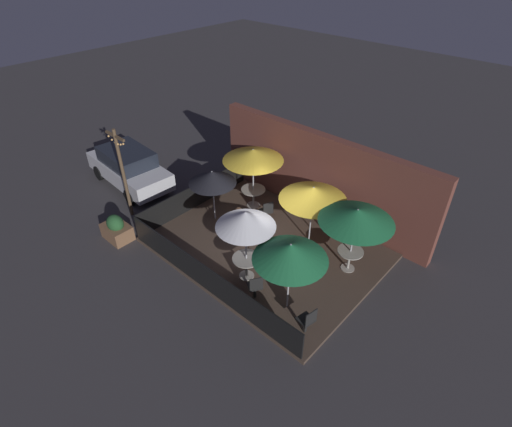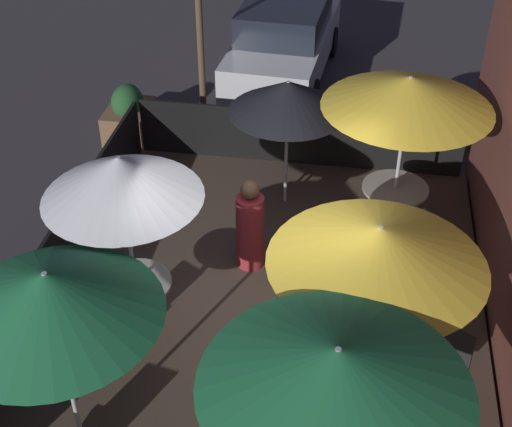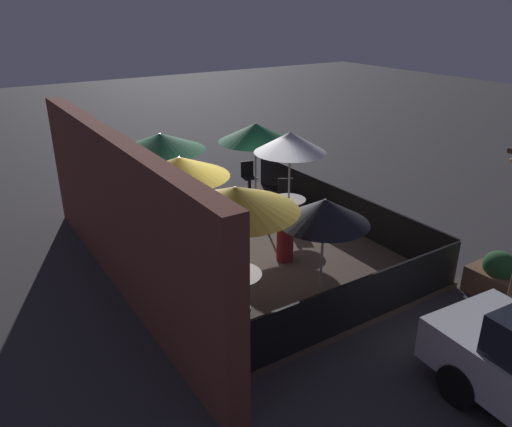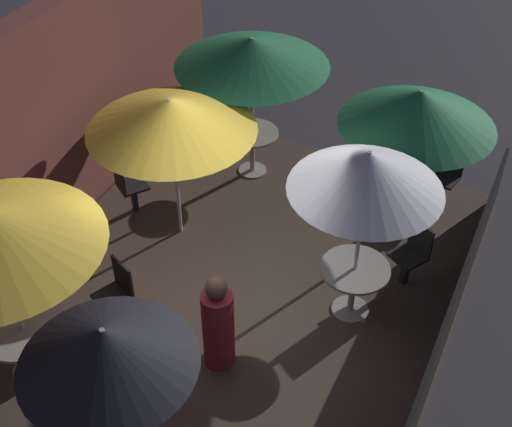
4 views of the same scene
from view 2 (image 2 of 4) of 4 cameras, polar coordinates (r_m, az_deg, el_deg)
ground_plane at (r=9.19m, az=0.70°, el=-8.47°), size 60.00×60.00×0.00m
patio_deck at (r=9.15m, az=0.71°, el=-8.21°), size 7.35×5.50×0.12m
fence_front at (r=9.46m, az=-15.72°, el=-3.76°), size 7.15×0.05×0.95m
fence_side_left at (r=11.72m, az=3.40°, el=6.08°), size 0.05×5.30×0.95m
patio_umbrella_0 at (r=7.66m, az=-10.76°, el=2.83°), size 1.76×1.76×2.46m
patio_umbrella_1 at (r=5.72m, az=6.46°, el=-12.20°), size 2.26×2.26×2.31m
patio_umbrella_2 at (r=9.46m, az=12.12°, el=9.46°), size 2.25×2.25×2.43m
patio_umbrella_3 at (r=10.11m, az=2.57°, el=9.31°), size 1.70×1.70×2.02m
patio_umbrella_4 at (r=6.54m, az=-16.24°, el=-6.26°), size 2.03×2.03×2.33m
patio_umbrella_5 at (r=7.10m, az=9.78°, el=-2.54°), size 2.23×2.23×2.18m
dining_table_0 at (r=8.64m, az=-9.57°, el=-6.17°), size 0.87×0.87×0.74m
dining_table_2 at (r=10.27m, az=11.00°, el=1.40°), size 0.93×0.93×0.74m
patio_chair_0 at (r=8.32m, az=-14.59°, el=-9.93°), size 0.55×0.55×0.92m
patio_chair_1 at (r=9.42m, az=8.06°, el=-2.62°), size 0.52×0.52×0.91m
patio_chair_2 at (r=8.13m, az=15.07°, el=-11.43°), size 0.56×0.56×0.92m
patron_0 at (r=9.45m, az=-0.47°, el=-1.14°), size 0.51×0.51×1.34m
planter_box at (r=12.98m, az=-10.15°, el=7.80°), size 1.05×0.73×0.97m
light_post at (r=12.81m, az=-4.58°, el=15.61°), size 1.10×0.12×3.52m
parked_car_0 at (r=14.77m, az=2.30°, el=13.81°), size 4.39×2.01×1.62m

